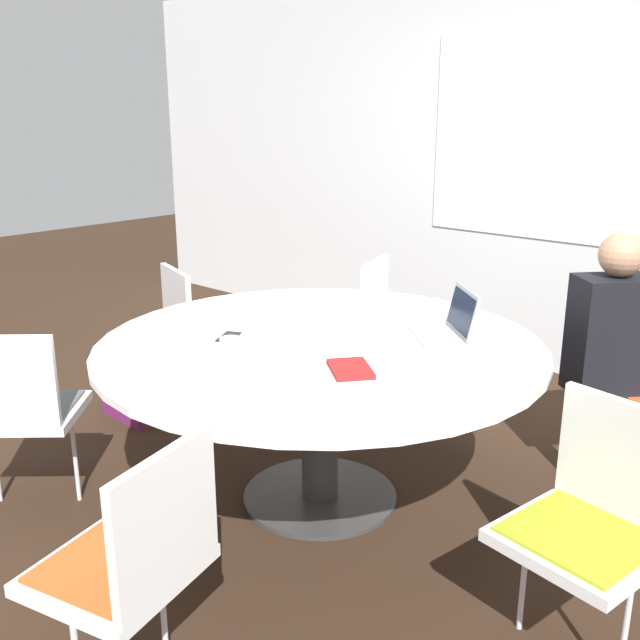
{
  "coord_description": "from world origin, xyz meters",
  "views": [
    {
      "loc": [
        1.94,
        -2.19,
        1.73
      ],
      "look_at": [
        0.0,
        0.0,
        0.86
      ],
      "focal_mm": 40.0,
      "sensor_mm": 36.0,
      "label": 1
    }
  ],
  "objects_px": {
    "spiral_notebook": "(350,369)",
    "chair_3": "(21,403)",
    "laptop": "(449,325)",
    "chair_2": "(199,324)",
    "person_0": "(613,342)",
    "chair_4": "(133,554)",
    "coffee_cup": "(230,347)",
    "handbag": "(131,395)",
    "chair_1": "(394,318)",
    "chair_5": "(593,514)",
    "cell_phone": "(229,337)"
  },
  "relations": [
    {
      "from": "spiral_notebook",
      "to": "chair_3",
      "type": "bearing_deg",
      "value": -149.14
    },
    {
      "from": "laptop",
      "to": "chair_2",
      "type": "bearing_deg",
      "value": -135.45
    },
    {
      "from": "chair_2",
      "to": "person_0",
      "type": "relative_size",
      "value": 0.71
    },
    {
      "from": "chair_4",
      "to": "laptop",
      "type": "relative_size",
      "value": 2.24
    },
    {
      "from": "laptop",
      "to": "coffee_cup",
      "type": "xyz_separation_m",
      "value": [
        -0.53,
        -0.82,
        -0.01
      ]
    },
    {
      "from": "laptop",
      "to": "handbag",
      "type": "distance_m",
      "value": 1.97
    },
    {
      "from": "chair_1",
      "to": "coffee_cup",
      "type": "xyz_separation_m",
      "value": [
        0.32,
        -1.59,
        0.29
      ]
    },
    {
      "from": "chair_4",
      "to": "laptop",
      "type": "distance_m",
      "value": 1.69
    },
    {
      "from": "chair_5",
      "to": "chair_2",
      "type": "bearing_deg",
      "value": -0.98
    },
    {
      "from": "chair_3",
      "to": "spiral_notebook",
      "type": "relative_size",
      "value": 3.32
    },
    {
      "from": "person_0",
      "to": "coffee_cup",
      "type": "relative_size",
      "value": 14.54
    },
    {
      "from": "chair_5",
      "to": "coffee_cup",
      "type": "distance_m",
      "value": 1.48
    },
    {
      "from": "chair_3",
      "to": "person_0",
      "type": "height_order",
      "value": "person_0"
    },
    {
      "from": "chair_1",
      "to": "coffee_cup",
      "type": "relative_size",
      "value": 10.32
    },
    {
      "from": "chair_3",
      "to": "person_0",
      "type": "relative_size",
      "value": 0.71
    },
    {
      "from": "chair_2",
      "to": "chair_5",
      "type": "xyz_separation_m",
      "value": [
        2.53,
        -0.49,
        0.0
      ]
    },
    {
      "from": "laptop",
      "to": "chair_5",
      "type": "bearing_deg",
      "value": 7.94
    },
    {
      "from": "chair_1",
      "to": "handbag",
      "type": "relative_size",
      "value": 2.38
    },
    {
      "from": "cell_phone",
      "to": "handbag",
      "type": "xyz_separation_m",
      "value": [
        -1.06,
        0.16,
        -0.62
      ]
    },
    {
      "from": "chair_4",
      "to": "spiral_notebook",
      "type": "height_order",
      "value": "chair_4"
    },
    {
      "from": "chair_4",
      "to": "chair_1",
      "type": "bearing_deg",
      "value": 4.99
    },
    {
      "from": "chair_1",
      "to": "person_0",
      "type": "height_order",
      "value": "person_0"
    },
    {
      "from": "chair_2",
      "to": "person_0",
      "type": "xyz_separation_m",
      "value": [
        2.14,
        0.68,
        0.19
      ]
    },
    {
      "from": "chair_5",
      "to": "spiral_notebook",
      "type": "bearing_deg",
      "value": 12.04
    },
    {
      "from": "cell_phone",
      "to": "laptop",
      "type": "bearing_deg",
      "value": 42.3
    },
    {
      "from": "chair_4",
      "to": "cell_phone",
      "type": "distance_m",
      "value": 1.27
    },
    {
      "from": "person_0",
      "to": "laptop",
      "type": "relative_size",
      "value": 3.15
    },
    {
      "from": "chair_2",
      "to": "laptop",
      "type": "distance_m",
      "value": 1.65
    },
    {
      "from": "chair_3",
      "to": "chair_4",
      "type": "xyz_separation_m",
      "value": [
        1.28,
        -0.31,
        0.0
      ]
    },
    {
      "from": "chair_1",
      "to": "spiral_notebook",
      "type": "distance_m",
      "value": 1.62
    },
    {
      "from": "chair_4",
      "to": "person_0",
      "type": "relative_size",
      "value": 0.71
    },
    {
      "from": "chair_3",
      "to": "cell_phone",
      "type": "bearing_deg",
      "value": 8.84
    },
    {
      "from": "laptop",
      "to": "chair_3",
      "type": "bearing_deg",
      "value": -92.3
    },
    {
      "from": "coffee_cup",
      "to": "chair_1",
      "type": "bearing_deg",
      "value": 101.31
    },
    {
      "from": "spiral_notebook",
      "to": "coffee_cup",
      "type": "bearing_deg",
      "value": -158.0
    },
    {
      "from": "chair_4",
      "to": "spiral_notebook",
      "type": "relative_size",
      "value": 3.32
    },
    {
      "from": "spiral_notebook",
      "to": "coffee_cup",
      "type": "relative_size",
      "value": 3.11
    },
    {
      "from": "chair_4",
      "to": "handbag",
      "type": "height_order",
      "value": "chair_4"
    },
    {
      "from": "person_0",
      "to": "coffee_cup",
      "type": "xyz_separation_m",
      "value": [
        -1.04,
        -1.39,
        0.09
      ]
    },
    {
      "from": "chair_1",
      "to": "cell_phone",
      "type": "bearing_deg",
      "value": -13.25
    },
    {
      "from": "chair_5",
      "to": "laptop",
      "type": "relative_size",
      "value": 2.24
    },
    {
      "from": "laptop",
      "to": "cell_phone",
      "type": "height_order",
      "value": "laptop"
    },
    {
      "from": "chair_5",
      "to": "coffee_cup",
      "type": "bearing_deg",
      "value": 18.95
    },
    {
      "from": "spiral_notebook",
      "to": "cell_phone",
      "type": "bearing_deg",
      "value": -177.36
    },
    {
      "from": "chair_1",
      "to": "chair_3",
      "type": "relative_size",
      "value": 1.0
    },
    {
      "from": "chair_5",
      "to": "spiral_notebook",
      "type": "height_order",
      "value": "chair_5"
    },
    {
      "from": "chair_1",
      "to": "cell_phone",
      "type": "height_order",
      "value": "chair_1"
    },
    {
      "from": "spiral_notebook",
      "to": "cell_phone",
      "type": "relative_size",
      "value": 1.65
    },
    {
      "from": "chair_5",
      "to": "cell_phone",
      "type": "bearing_deg",
      "value": 12.25
    },
    {
      "from": "chair_4",
      "to": "cell_phone",
      "type": "xyz_separation_m",
      "value": [
        -0.73,
        1.01,
        0.25
      ]
    }
  ]
}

